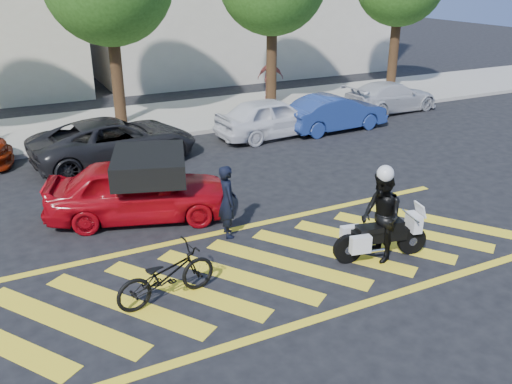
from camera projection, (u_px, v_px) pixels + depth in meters
name	position (u px, v px, depth m)	size (l,w,h in m)	color
ground	(264.00, 269.00, 10.91)	(90.00, 90.00, 0.00)	black
sidewalk	(122.00, 124.00, 20.81)	(60.00, 5.00, 0.15)	#9E998E
crosswalk	(263.00, 269.00, 10.89)	(12.33, 4.00, 0.01)	yellow
officer_bike	(227.00, 201.00, 11.98)	(0.61, 0.40, 1.67)	black
bicycle	(166.00, 275.00, 9.73)	(0.67, 1.92, 1.01)	black
police_motorcycle	(380.00, 237.00, 11.14)	(2.05, 0.83, 0.91)	black
officer_moto	(381.00, 217.00, 10.96)	(0.92, 0.72, 1.90)	black
red_convertible	(138.00, 190.00, 12.88)	(1.73, 4.29, 1.46)	#A90712
parked_mid_left	(115.00, 141.00, 16.62)	(2.32, 5.04, 1.40)	black
parked_mid_right	(272.00, 117.00, 19.21)	(1.67, 4.16, 1.42)	silver
parked_right	(335.00, 113.00, 20.03)	(1.39, 4.00, 1.32)	navy
parked_far_right	(391.00, 97.00, 22.68)	(1.74, 4.28, 1.24)	#B4B5BC
pedestrian_right	(270.00, 78.00, 23.97)	(1.13, 0.47, 1.93)	brown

